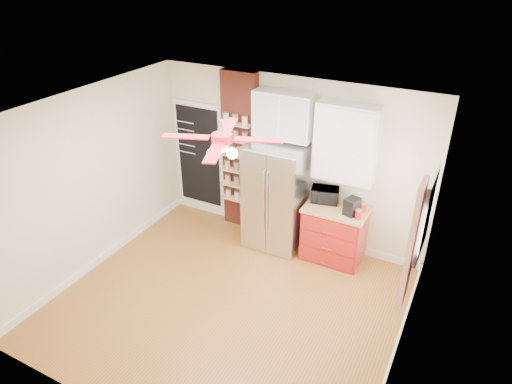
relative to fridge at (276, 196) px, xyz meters
The scene contains 21 objects.
floor 1.85m from the fridge, 88.24° to the right, with size 4.50×4.50×0.00m, color #9A6227.
ceiling 2.45m from the fridge, 88.24° to the right, with size 4.50×4.50×0.00m, color white.
wall_back 0.60m from the fridge, 82.30° to the left, with size 4.50×0.02×2.70m, color beige.
wall_front 3.66m from the fridge, 89.21° to the right, with size 4.50×0.02×2.70m, color beige.
wall_left 2.78m from the fridge, 143.46° to the right, with size 0.02×4.00×2.70m, color beige.
wall_right 2.86m from the fridge, 35.33° to the right, with size 0.02×4.00×2.70m, color beige.
chalkboard 1.70m from the fridge, 168.59° to the left, with size 0.95×0.05×1.95m.
brick_pillar 0.97m from the fridge, 160.07° to the left, with size 0.60×0.16×2.70m, color maroon.
fridge is the anchor object (origin of this frame).
upper_glass_cabinet 1.29m from the fridge, 90.00° to the left, with size 0.90×0.35×0.70m, color white.
red_cabinet 1.06m from the fridge, ahead, with size 0.94×0.64×0.90m.
upper_shelf_unit 1.41m from the fridge, 12.78° to the left, with size 0.90×0.30×1.15m, color white.
window 2.49m from the fridge, 17.75° to the right, with size 0.04×0.75×1.05m, color white.
curtain 2.63m from the fridge, 29.86° to the right, with size 0.06×0.40×1.55m, color red.
ceiling_fan 2.25m from the fridge, 88.24° to the right, with size 1.40×1.40×0.44m.
toaster_oven 0.77m from the fridge, 11.80° to the left, with size 0.41×0.28×0.23m, color black.
coffee_maker 1.23m from the fridge, ahead, with size 0.17×0.22×0.25m, color black.
canister_left 1.35m from the fridge, ahead, with size 0.09×0.09×0.13m, color #B60A1A.
canister_right 1.35m from the fridge, ahead, with size 0.10×0.10×0.14m, color #BA200A.
pantry_jar_oats 1.05m from the fridge, 169.25° to the left, with size 0.09×0.09×0.13m, color beige.
pantry_jar_beans 0.95m from the fridge, 169.01° to the left, with size 0.08×0.08×0.14m, color olive.
Camera 1 is at (2.56, -4.10, 4.32)m, focal length 32.00 mm.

